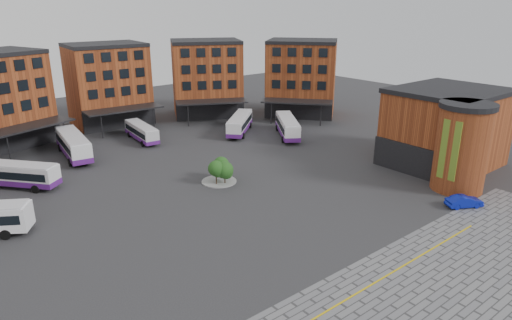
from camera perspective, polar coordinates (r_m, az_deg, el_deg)
ground at (r=47.92m, az=1.63°, el=-7.46°), size 160.00×160.00×0.00m
paving_zone at (r=38.35m, az=27.26°, el=-17.30°), size 50.00×22.00×0.02m
yellow_line at (r=41.23m, az=16.98°, el=-13.10°), size 26.00×0.15×0.02m
main_building at (r=75.73m, az=-20.62°, el=7.10°), size 94.14×42.48×14.60m
east_building at (r=65.89m, az=22.87°, el=3.42°), size 17.40×15.40×10.60m
tree_island at (r=56.87m, az=-4.35°, el=-1.18°), size 4.40×4.40×3.14m
bus_b at (r=62.65m, az=-27.92°, el=-1.59°), size 8.91×9.97×3.07m
bus_c at (r=71.37m, az=-21.87°, el=1.80°), size 4.26×12.38×3.42m
bus_d at (r=76.52m, az=-14.12°, el=3.44°), size 3.10×9.91×2.74m
bus_e at (r=78.78m, az=-2.04°, el=4.60°), size 9.85×9.21×3.09m
bus_f at (r=76.85m, az=3.95°, el=4.22°), size 8.44×10.78×3.17m
blue_car at (r=55.41m, az=24.59°, el=-4.73°), size 4.24×3.19×1.34m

